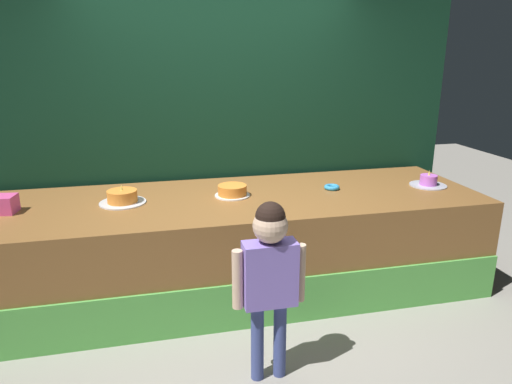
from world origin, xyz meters
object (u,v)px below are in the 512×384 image
(cake_left, at_px, (122,197))
(cake_center, at_px, (232,191))
(child_figure, at_px, (269,268))
(donut, at_px, (332,187))
(cake_right, at_px, (428,182))

(cake_left, relative_size, cake_center, 1.25)
(cake_left, height_order, cake_center, cake_left)
(child_figure, xyz_separation_m, cake_center, (0.00, 1.22, 0.12))
(child_figure, distance_m, cake_center, 1.22)
(donut, height_order, cake_center, cake_center)
(donut, relative_size, cake_right, 0.41)
(cake_right, bearing_deg, child_figure, -147.21)
(child_figure, bearing_deg, donut, 54.28)
(child_figure, xyz_separation_m, donut, (0.87, 1.22, 0.09))
(donut, bearing_deg, cake_left, 179.70)
(cake_center, bearing_deg, cake_left, 179.43)
(cake_center, xyz_separation_m, cake_right, (1.74, -0.09, -0.01))
(cake_center, height_order, cake_right, cake_right)
(child_figure, bearing_deg, cake_left, 125.28)
(child_figure, height_order, cake_center, child_figure)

